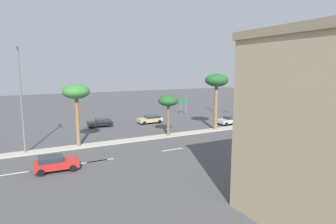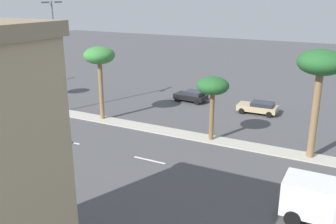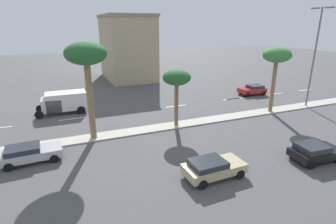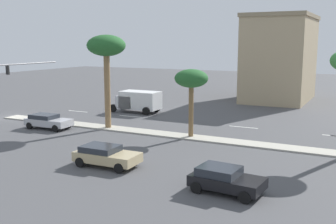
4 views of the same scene
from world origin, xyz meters
TOP-DOWN VIEW (x-y plane):
  - ground_plane at (0.00, 26.66)m, footprint 160.00×160.00m
  - median_curb at (0.00, 34.28)m, footprint 1.80×68.56m
  - lane_stripe_front at (-6.24, 11.19)m, footprint 0.20×2.80m
  - lane_stripe_far at (-6.24, 23.80)m, footprint 0.20×2.80m
  - lane_stripe_leading at (-6.24, 32.92)m, footprint 0.20×2.80m
  - lane_stripe_center at (-6.24, 32.25)m, footprint 0.20×2.80m
  - lane_stripe_rear at (-6.24, 40.29)m, footprint 0.20×2.80m
  - palm_tree_leading at (0.07, 12.73)m, footprint 3.51×3.51m
  - palm_tree_front at (-0.09, 21.06)m, footprint 2.78×2.78m
  - palm_tree_outboard at (0.17, 33.21)m, footprint 3.13×3.13m
  - palm_tree_near at (-0.37, 46.94)m, footprint 2.56×2.56m
  - street_lamp_inboard at (0.21, 39.00)m, footprint 2.90×0.24m
  - sedan_black_trailing at (10.72, 27.82)m, footprint 2.35×3.99m
  - sedan_red_left at (-7.20, 36.64)m, footprint 2.30×3.96m
  - sedan_tan_leading at (9.74, 19.38)m, footprint 2.20×4.26m
  - box_truck at (-8.86, 10.47)m, footprint 2.62×5.68m

SIDE VIEW (x-z plane):
  - ground_plane at x=0.00m, z-range 0.00..0.00m
  - lane_stripe_front at x=-6.24m, z-range 0.00..0.01m
  - lane_stripe_far at x=-6.24m, z-range 0.00..0.01m
  - lane_stripe_leading at x=-6.24m, z-range 0.00..0.01m
  - lane_stripe_center at x=-6.24m, z-range 0.00..0.01m
  - lane_stripe_rear at x=-6.24m, z-range 0.00..0.01m
  - median_curb at x=0.00m, z-range 0.00..0.12m
  - sedan_tan_leading at x=9.74m, z-range 0.06..1.38m
  - sedan_black_trailing at x=10.72m, z-range 0.05..1.41m
  - sedan_red_left at x=-7.20m, z-range 0.06..1.45m
  - box_truck at x=-8.86m, z-range 0.13..2.57m
  - palm_tree_front at x=-0.09m, z-range 2.03..7.68m
  - palm_tree_outboard at x=0.17m, z-range 2.74..10.17m
  - palm_tree_near at x=-0.37m, z-range 2.76..10.42m
  - street_lamp_inboard at x=0.21m, z-range 0.99..12.71m
  - palm_tree_leading at x=0.07m, z-range 3.08..11.58m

